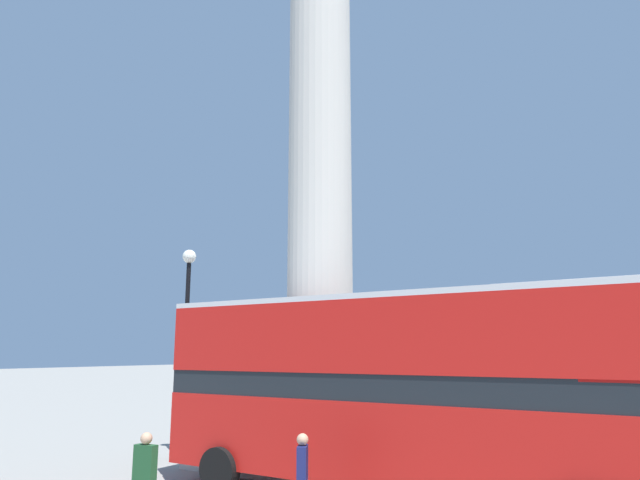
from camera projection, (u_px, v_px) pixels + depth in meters
name	position (u px, v px, depth m)	size (l,w,h in m)	color
ground_plane	(320.00, 462.00, 16.49)	(200.00, 200.00, 0.00)	gray
monument_column	(320.00, 229.00, 17.83)	(5.62, 5.62, 19.41)	beige
bus_a	(395.00, 386.00, 12.44)	(11.02, 3.08, 4.35)	red
street_lamp	(186.00, 336.00, 17.76)	(0.43, 0.43, 6.36)	black
pedestrian_near_lamp	(302.00, 475.00, 10.43)	(0.35, 0.47, 1.66)	#4C473D
pedestrian_by_plinth	(144.00, 474.00, 10.46)	(0.45, 0.22, 1.67)	#28282D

